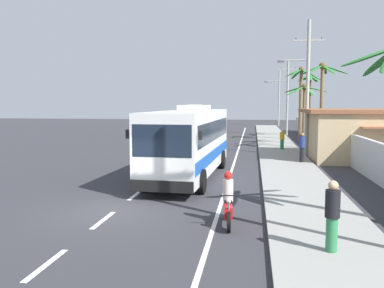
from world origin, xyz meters
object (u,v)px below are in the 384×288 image
pedestrian_near_kerb (332,214)px  utility_pole_mid (307,85)px  pedestrian_midwalk (282,139)px  palm_third (310,89)px  coach_bus_far_lane (196,119)px  motorcycle_beside_bus (228,204)px  palm_second (301,91)px  palm_farthest (304,99)px  pedestrian_far_walk (302,147)px  utility_pole_far (287,95)px  utility_pole_distant (279,98)px  palm_fourth (322,86)px  coach_bus_foreground (190,140)px

pedestrian_near_kerb → utility_pole_mid: utility_pole_mid is taller
pedestrian_midwalk → palm_third: palm_third is taller
coach_bus_far_lane → motorcycle_beside_bus: coach_bus_far_lane is taller
pedestrian_midwalk → palm_second: size_ratio=0.21×
palm_third → palm_farthest: bearing=-100.7°
pedestrian_far_walk → palm_second: size_ratio=0.25×
utility_pole_far → utility_pole_distant: (0.31, 19.30, -0.02)m
utility_pole_far → palm_farthest: bearing=-86.7°
palm_second → coach_bus_far_lane: bearing=150.0°
utility_pole_far → pedestrian_near_kerb: bearing=-92.7°
palm_fourth → palm_third: bearing=86.8°
pedestrian_midwalk → pedestrian_far_walk: size_ratio=0.86×
palm_third → palm_second: bearing=-110.7°
palm_fourth → pedestrian_midwalk: bearing=-169.9°
motorcycle_beside_bus → pedestrian_midwalk: (3.00, 20.52, 0.27)m
palm_fourth → palm_farthest: (-0.85, 4.02, -0.96)m
coach_bus_foreground → pedestrian_far_walk: bearing=41.2°
palm_second → pedestrian_midwalk: bearing=-104.4°
palm_second → palm_fourth: palm_second is taller
pedestrian_far_walk → palm_fourth: size_ratio=0.26×
coach_bus_foreground → utility_pole_mid: (6.80, 9.24, 3.09)m
pedestrian_far_walk → palm_farthest: bearing=-47.3°
pedestrian_far_walk → utility_pole_distant: size_ratio=0.20×
utility_pole_mid → utility_pole_distant: 38.61m
motorcycle_beside_bus → palm_farthest: size_ratio=0.36×
pedestrian_midwalk → utility_pole_distant: size_ratio=0.17×
pedestrian_far_walk → pedestrian_midwalk: bearing=-34.4°
pedestrian_near_kerb → pedestrian_midwalk: (0.33, 22.87, -0.13)m
motorcycle_beside_bus → coach_bus_foreground: bearing=106.8°
motorcycle_beside_bus → pedestrian_midwalk: pedestrian_midwalk is taller
motorcycle_beside_bus → utility_pole_mid: 18.37m
coach_bus_foreground → palm_second: 23.10m
coach_bus_foreground → palm_fourth: bearing=57.0°
pedestrian_midwalk → utility_pole_mid: 5.35m
palm_third → coach_bus_foreground: bearing=-109.9°
coach_bus_foreground → utility_pole_far: bearing=76.4°
pedestrian_near_kerb → palm_third: palm_third is taller
palm_fourth → palm_farthest: size_ratio=1.27×
motorcycle_beside_bus → pedestrian_midwalk: 20.74m
palm_second → palm_farthest: size_ratio=1.34×
motorcycle_beside_bus → utility_pole_mid: size_ratio=0.21×
palm_fourth → utility_pole_far: bearing=95.5°
coach_bus_foreground → palm_third: size_ratio=1.58×
coach_bus_far_lane → palm_farthest: bearing=-44.9°
motorcycle_beside_bus → utility_pole_distant: (4.80, 55.91, 3.93)m
coach_bus_far_lane → palm_farthest: (11.12, -11.06, 2.23)m
coach_bus_far_lane → pedestrian_far_walk: size_ratio=5.94×
palm_third → palm_fourth: (-0.69, -12.15, -0.17)m
pedestrian_midwalk → pedestrian_far_walk: bearing=127.9°
pedestrian_far_walk → utility_pole_far: bearing=-42.2°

